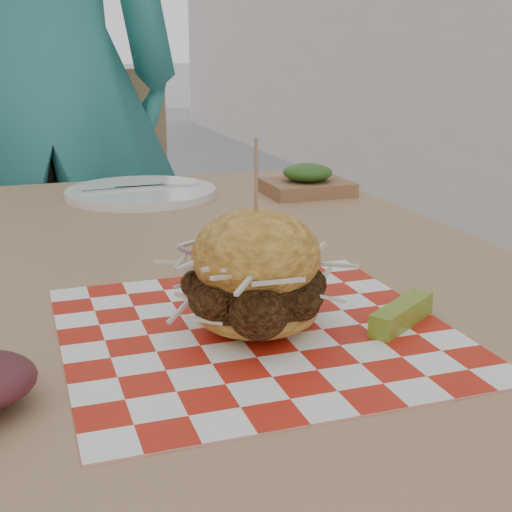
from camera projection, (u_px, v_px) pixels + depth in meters
The scene contains 8 objects.
diner at pixel (38, 74), 1.64m from camera, with size 0.69×0.45×1.90m, color teal.
patio_table at pixel (200, 318), 0.93m from camera, with size 0.80×1.20×0.75m.
patio_chair at pixel (92, 227), 1.87m from camera, with size 0.54×0.54×0.95m.
paper_liner at pixel (256, 330), 0.68m from camera, with size 0.36×0.36×0.00m, color red.
sandwich at pixel (256, 279), 0.66m from camera, with size 0.16×0.16×0.18m.
pickle_spear at pixel (402, 314), 0.69m from camera, with size 0.10×0.02×0.02m, color olive.
place_setting at pixel (141, 192), 1.28m from camera, with size 0.27×0.27×0.02m.
kraft_tray at pixel (307, 182), 1.30m from camera, with size 0.15×0.12×0.06m.
Camera 1 is at (-0.33, -0.57, 1.01)m, focal length 50.00 mm.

